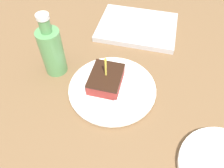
{
  "coord_description": "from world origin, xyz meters",
  "views": [
    {
      "loc": [
        -0.12,
        0.39,
        0.52
      ],
      "look_at": [
        -0.03,
        0.0,
        0.04
      ],
      "focal_mm": 35.0,
      "sensor_mm": 36.0,
      "label": 1
    }
  ],
  "objects_px": {
    "marble_board": "(137,27)",
    "bottle": "(52,50)",
    "plate": "(112,90)",
    "fork": "(109,104)",
    "cake_slice": "(106,79)"
  },
  "relations": [
    {
      "from": "marble_board",
      "to": "fork",
      "type": "bearing_deg",
      "value": 87.6
    },
    {
      "from": "plate",
      "to": "cake_slice",
      "type": "relative_size",
      "value": 2.31
    },
    {
      "from": "marble_board",
      "to": "bottle",
      "type": "bearing_deg",
      "value": 51.96
    },
    {
      "from": "cake_slice",
      "to": "plate",
      "type": "bearing_deg",
      "value": 147.8
    },
    {
      "from": "fork",
      "to": "marble_board",
      "type": "bearing_deg",
      "value": -92.4
    },
    {
      "from": "plate",
      "to": "fork",
      "type": "distance_m",
      "value": 0.06
    },
    {
      "from": "fork",
      "to": "marble_board",
      "type": "height_order",
      "value": "same"
    },
    {
      "from": "bottle",
      "to": "fork",
      "type": "bearing_deg",
      "value": 152.73
    },
    {
      "from": "plate",
      "to": "fork",
      "type": "height_order",
      "value": "fork"
    },
    {
      "from": "plate",
      "to": "marble_board",
      "type": "height_order",
      "value": "marble_board"
    },
    {
      "from": "plate",
      "to": "marble_board",
      "type": "relative_size",
      "value": 0.89
    },
    {
      "from": "plate",
      "to": "marble_board",
      "type": "bearing_deg",
      "value": -93.66
    },
    {
      "from": "cake_slice",
      "to": "marble_board",
      "type": "relative_size",
      "value": 0.38
    },
    {
      "from": "bottle",
      "to": "marble_board",
      "type": "xyz_separation_m",
      "value": [
        -0.22,
        -0.28,
        -0.07
      ]
    },
    {
      "from": "cake_slice",
      "to": "fork",
      "type": "bearing_deg",
      "value": 109.9
    }
  ]
}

